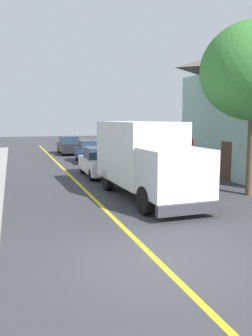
{
  "coord_description": "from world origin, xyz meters",
  "views": [
    {
      "loc": [
        -3.17,
        -7.46,
        3.37
      ],
      "look_at": [
        1.08,
        5.98,
        1.4
      ],
      "focal_mm": 38.56,
      "sensor_mm": 36.0,
      "label": 1
    }
  ],
  "objects_px": {
    "parked_car_mid": "(91,152)",
    "parked_van_across": "(143,156)",
    "stop_sign": "(186,151)",
    "parked_car_far": "(69,146)",
    "box_truck": "(145,156)",
    "parked_car_near": "(100,163)"
  },
  "relations": [
    {
      "from": "parked_car_mid",
      "to": "parked_van_across",
      "type": "bearing_deg",
      "value": -56.91
    },
    {
      "from": "parked_van_across",
      "to": "box_truck",
      "type": "bearing_deg",
      "value": -109.82
    },
    {
      "from": "parked_van_across",
      "to": "stop_sign",
      "type": "relative_size",
      "value": 1.68
    },
    {
      "from": "parked_car_near",
      "to": "stop_sign",
      "type": "bearing_deg",
      "value": -61.98
    },
    {
      "from": "box_truck",
      "to": "parked_car_mid",
      "type": "bearing_deg",
      "value": 88.38
    },
    {
      "from": "parked_car_far",
      "to": "parked_van_across",
      "type": "xyz_separation_m",
      "value": [
        3.3,
        -10.89,
        0.0
      ]
    },
    {
      "from": "box_truck",
      "to": "parked_car_mid",
      "type": "xyz_separation_m",
      "value": [
        0.36,
        12.68,
        -0.97
      ]
    },
    {
      "from": "parked_car_near",
      "to": "parked_car_mid",
      "type": "distance_m",
      "value": 6.65
    },
    {
      "from": "box_truck",
      "to": "stop_sign",
      "type": "distance_m",
      "value": 2.45
    },
    {
      "from": "parked_car_far",
      "to": "box_truck",
      "type": "bearing_deg",
      "value": -89.31
    },
    {
      "from": "parked_van_across",
      "to": "parked_car_near",
      "type": "bearing_deg",
      "value": -145.71
    },
    {
      "from": "parked_car_mid",
      "to": "stop_sign",
      "type": "distance_m",
      "value": 12.08
    },
    {
      "from": "parked_car_mid",
      "to": "stop_sign",
      "type": "xyz_separation_m",
      "value": [
        1.96,
        -11.87,
        1.06
      ]
    },
    {
      "from": "parked_car_mid",
      "to": "parked_car_far",
      "type": "relative_size",
      "value": 1.0
    },
    {
      "from": "parked_car_far",
      "to": "parked_van_across",
      "type": "bearing_deg",
      "value": -73.13
    },
    {
      "from": "box_truck",
      "to": "parked_car_near",
      "type": "xyz_separation_m",
      "value": [
        -0.5,
        6.09,
        -0.97
      ]
    },
    {
      "from": "parked_car_mid",
      "to": "parked_car_far",
      "type": "distance_m",
      "value": 6.76
    },
    {
      "from": "box_truck",
      "to": "parked_car_near",
      "type": "relative_size",
      "value": 1.64
    },
    {
      "from": "parked_car_near",
      "to": "parked_car_mid",
      "type": "bearing_deg",
      "value": 82.62
    },
    {
      "from": "box_truck",
      "to": "parked_van_across",
      "type": "height_order",
      "value": "box_truck"
    },
    {
      "from": "parked_car_mid",
      "to": "parked_van_across",
      "type": "height_order",
      "value": "same"
    },
    {
      "from": "parked_van_across",
      "to": "stop_sign",
      "type": "bearing_deg",
      "value": -95.6
    }
  ]
}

